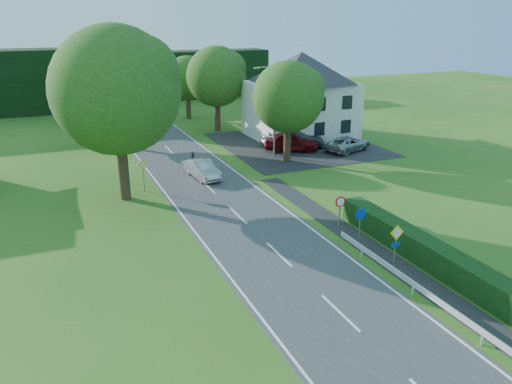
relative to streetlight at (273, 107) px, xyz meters
name	(u,v)px	position (x,y,z in m)	size (l,w,h in m)	color
road	(227,205)	(-8.06, -10.00, -4.44)	(7.00, 80.00, 0.04)	#37373A
footpath	(502,337)	(-3.11, -28.00, -4.44)	(1.50, 44.00, 0.04)	#252427
parking_pad	(296,144)	(3.94, 3.00, -4.44)	(14.00, 16.00, 0.04)	#252427
line_edge_left	(180,212)	(-11.31, -10.00, -4.42)	(0.12, 80.00, 0.01)	white
line_edge_right	(271,198)	(-4.81, -10.00, -4.42)	(0.12, 80.00, 0.01)	white
line_centre	(227,205)	(-8.06, -10.00, -4.42)	(0.12, 80.00, 0.01)	white
tree_main	(118,115)	(-14.06, -6.00, 1.36)	(9.40, 9.40, 11.64)	#204F17
tree_left_far	(104,102)	(-13.06, 10.00, -0.17)	(7.00, 7.00, 8.58)	#204F17
tree_right_far	(217,89)	(-1.06, 12.00, 0.08)	(7.40, 7.40, 9.09)	#204F17
tree_left_back	(95,88)	(-12.56, 22.00, -0.43)	(6.60, 6.60, 8.07)	#204F17
tree_right_back	(188,88)	(-2.06, 20.00, -0.68)	(6.20, 6.20, 7.56)	#204F17
tree_right_mid	(288,112)	(0.44, -2.00, -0.17)	(7.00, 7.00, 8.58)	#204F17
treeline_right	(171,75)	(-0.06, 36.00, -0.96)	(30.00, 5.00, 7.00)	black
house_white	(301,94)	(5.94, 6.00, -0.06)	(10.60, 8.40, 8.60)	silver
streetlight	(273,107)	(0.00, 0.00, 0.00)	(2.03, 0.18, 8.00)	gray
sign_priority_right	(396,240)	(-3.76, -22.02, -2.67)	(0.78, 0.09, 2.59)	gray
sign_roundabout	(360,220)	(-3.76, -19.02, -2.79)	(0.64, 0.08, 2.37)	gray
sign_speed_limit	(340,206)	(-3.76, -17.03, -2.70)	(0.64, 0.11, 2.37)	gray
sign_priority_left	(143,169)	(-12.56, -5.02, -2.75)	(0.78, 0.09, 2.44)	gray
moving_car	(203,169)	(-7.75, -3.67, -3.72)	(1.48, 4.26, 1.40)	#B1B0B5
motorcycle	(193,155)	(-7.03, 1.43, -3.98)	(0.58, 1.68, 0.88)	black
parked_car_red	(291,142)	(2.36, 0.95, -3.56)	(2.03, 5.05, 1.72)	#620A0E
parked_car_silver_a	(285,138)	(2.73, 3.12, -3.66)	(1.61, 4.62, 1.52)	silver
parked_car_grey	(296,139)	(3.42, 2.00, -3.62)	(2.26, 5.55, 1.61)	#58575C
parked_car_silver_b	(348,144)	(7.23, -1.19, -3.74)	(2.26, 4.91, 1.36)	#A9A7AF
parasol	(274,132)	(2.49, 5.00, -3.51)	(1.99, 2.03, 1.83)	red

